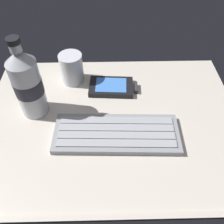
{
  "coord_description": "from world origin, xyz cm",
  "views": [
    {
      "loc": [
        -0.88,
        -39.03,
        46.14
      ],
      "look_at": [
        0.0,
        0.0,
        3.0
      ],
      "focal_mm": 39.06,
      "sensor_mm": 36.0,
      "label": 1
    }
  ],
  "objects_px": {
    "handheld_device": "(113,87)",
    "water_bottle": "(28,84)",
    "keyboard": "(116,133)",
    "juice_cup": "(72,69)"
  },
  "relations": [
    {
      "from": "keyboard",
      "to": "juice_cup",
      "type": "bearing_deg",
      "value": 120.2
    },
    {
      "from": "keyboard",
      "to": "handheld_device",
      "type": "height_order",
      "value": "keyboard"
    },
    {
      "from": "handheld_device",
      "to": "water_bottle",
      "type": "xyz_separation_m",
      "value": [
        -0.2,
        -0.08,
        0.08
      ]
    },
    {
      "from": "keyboard",
      "to": "water_bottle",
      "type": "relative_size",
      "value": 1.41
    },
    {
      "from": "handheld_device",
      "to": "juice_cup",
      "type": "distance_m",
      "value": 0.13
    },
    {
      "from": "juice_cup",
      "to": "water_bottle",
      "type": "distance_m",
      "value": 0.15
    },
    {
      "from": "keyboard",
      "to": "handheld_device",
      "type": "xyz_separation_m",
      "value": [
        -0.0,
        0.16,
        -0.0
      ]
    },
    {
      "from": "keyboard",
      "to": "water_bottle",
      "type": "xyz_separation_m",
      "value": [
        -0.2,
        0.09,
        0.08
      ]
    },
    {
      "from": "keyboard",
      "to": "juice_cup",
      "type": "relative_size",
      "value": 3.45
    },
    {
      "from": "keyboard",
      "to": "juice_cup",
      "type": "xyz_separation_m",
      "value": [
        -0.12,
        0.2,
        0.03
      ]
    }
  ]
}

